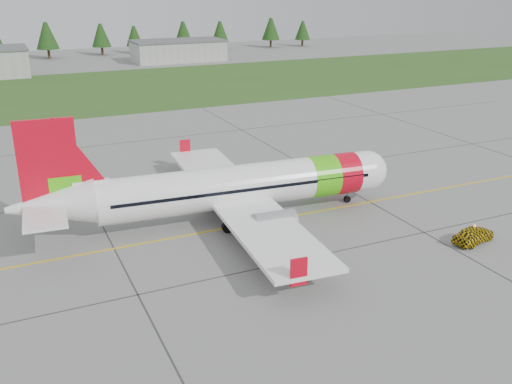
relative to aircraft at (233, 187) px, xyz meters
name	(u,v)px	position (x,y,z in m)	size (l,w,h in m)	color
ground	(324,254)	(3.74, -9.80, -3.02)	(320.00, 320.00, 0.00)	gray
aircraft	(233,187)	(0.00, 0.00, 0.00)	(34.59, 31.95, 10.48)	white
follow_me_car	(476,219)	(16.07, -13.03, -0.96)	(1.66, 1.41, 4.13)	yellow
grass_strip	(114,89)	(3.74, 72.20, -3.01)	(320.00, 50.00, 0.03)	#30561E
taxi_guideline	(279,218)	(3.74, -1.80, -3.01)	(120.00, 0.25, 0.02)	gold
hangar_east	(178,51)	(28.74, 108.20, -0.42)	(24.00, 12.00, 5.20)	#A8A8A3
treeline	(72,39)	(3.74, 128.20, 1.98)	(160.00, 8.00, 10.00)	#1C3F14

